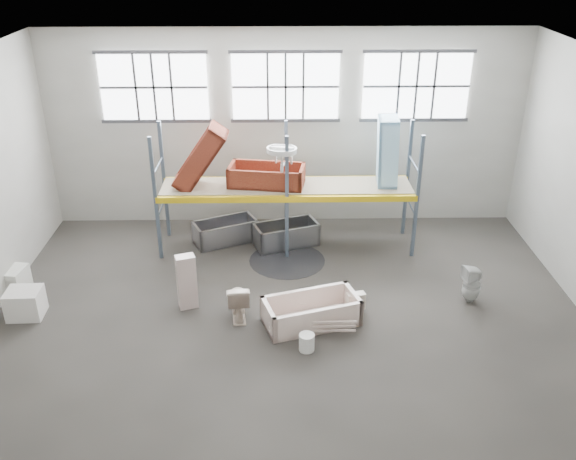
{
  "coord_description": "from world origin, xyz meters",
  "views": [
    {
      "loc": [
        -0.2,
        -10.08,
        7.14
      ],
      "look_at": [
        0.0,
        1.5,
        1.4
      ],
      "focal_mm": 38.51,
      "sensor_mm": 36.0,
      "label": 1
    }
  ],
  "objects_px": {
    "toilet_beige": "(238,300)",
    "rust_tub_flat": "(266,176)",
    "bucket": "(307,342)",
    "carton_near": "(25,303)",
    "steel_tub_left": "(225,231)",
    "steel_tub_right": "(286,234)",
    "blue_tub_upright": "(388,151)",
    "toilet_white": "(472,284)",
    "bathtub_beige": "(311,311)",
    "cistern_tall": "(187,282)"
  },
  "relations": [
    {
      "from": "blue_tub_upright",
      "to": "bucket",
      "type": "bearing_deg",
      "value": -115.44
    },
    {
      "from": "bucket",
      "to": "carton_near",
      "type": "bearing_deg",
      "value": 167.63
    },
    {
      "from": "cistern_tall",
      "to": "toilet_white",
      "type": "height_order",
      "value": "cistern_tall"
    },
    {
      "from": "steel_tub_right",
      "to": "blue_tub_upright",
      "type": "xyz_separation_m",
      "value": [
        2.37,
        0.06,
        2.11
      ]
    },
    {
      "from": "toilet_beige",
      "to": "steel_tub_left",
      "type": "xyz_separation_m",
      "value": [
        -0.5,
        3.35,
        -0.13
      ]
    },
    {
      "from": "toilet_beige",
      "to": "bucket",
      "type": "xyz_separation_m",
      "value": [
        1.33,
        -1.11,
        -0.23
      ]
    },
    {
      "from": "toilet_white",
      "to": "toilet_beige",
      "type": "bearing_deg",
      "value": -94.86
    },
    {
      "from": "toilet_white",
      "to": "carton_near",
      "type": "bearing_deg",
      "value": -98.41
    },
    {
      "from": "toilet_white",
      "to": "steel_tub_right",
      "type": "bearing_deg",
      "value": -135.35
    },
    {
      "from": "cistern_tall",
      "to": "rust_tub_flat",
      "type": "relative_size",
      "value": 0.67
    },
    {
      "from": "toilet_white",
      "to": "carton_near",
      "type": "height_order",
      "value": "toilet_white"
    },
    {
      "from": "blue_tub_upright",
      "to": "bucket",
      "type": "distance_m",
      "value": 5.27
    },
    {
      "from": "cistern_tall",
      "to": "steel_tub_right",
      "type": "bearing_deg",
      "value": 34.37
    },
    {
      "from": "toilet_white",
      "to": "bucket",
      "type": "bearing_deg",
      "value": -76.15
    },
    {
      "from": "toilet_white",
      "to": "steel_tub_left",
      "type": "bearing_deg",
      "value": -128.76
    },
    {
      "from": "toilet_white",
      "to": "carton_near",
      "type": "distance_m",
      "value": 9.16
    },
    {
      "from": "cistern_tall",
      "to": "bucket",
      "type": "xyz_separation_m",
      "value": [
        2.39,
        -1.51,
        -0.42
      ]
    },
    {
      "from": "toilet_beige",
      "to": "rust_tub_flat",
      "type": "height_order",
      "value": "rust_tub_flat"
    },
    {
      "from": "cistern_tall",
      "to": "carton_near",
      "type": "bearing_deg",
      "value": 166.41
    },
    {
      "from": "bathtub_beige",
      "to": "toilet_beige",
      "type": "relative_size",
      "value": 2.3
    },
    {
      "from": "steel_tub_left",
      "to": "rust_tub_flat",
      "type": "xyz_separation_m",
      "value": [
        1.05,
        -0.18,
        1.54
      ]
    },
    {
      "from": "cistern_tall",
      "to": "rust_tub_flat",
      "type": "xyz_separation_m",
      "value": [
        1.61,
        2.76,
        1.23
      ]
    },
    {
      "from": "toilet_beige",
      "to": "toilet_white",
      "type": "bearing_deg",
      "value": 179.54
    },
    {
      "from": "toilet_white",
      "to": "steel_tub_left",
      "type": "distance_m",
      "value": 6.06
    },
    {
      "from": "cistern_tall",
      "to": "steel_tub_left",
      "type": "distance_m",
      "value": 3.01
    },
    {
      "from": "steel_tub_left",
      "to": "blue_tub_upright",
      "type": "bearing_deg",
      "value": -2.13
    },
    {
      "from": "cistern_tall",
      "to": "blue_tub_upright",
      "type": "xyz_separation_m",
      "value": [
        4.44,
        2.8,
        1.8
      ]
    },
    {
      "from": "rust_tub_flat",
      "to": "steel_tub_right",
      "type": "bearing_deg",
      "value": -2.57
    },
    {
      "from": "steel_tub_left",
      "to": "bucket",
      "type": "bearing_deg",
      "value": -67.6
    },
    {
      "from": "steel_tub_left",
      "to": "bucket",
      "type": "distance_m",
      "value": 4.82
    },
    {
      "from": "bucket",
      "to": "carton_near",
      "type": "xyz_separation_m",
      "value": [
        -5.63,
        1.24,
        0.12
      ]
    },
    {
      "from": "steel_tub_left",
      "to": "cistern_tall",
      "type": "bearing_deg",
      "value": -100.72
    },
    {
      "from": "rust_tub_flat",
      "to": "blue_tub_upright",
      "type": "height_order",
      "value": "blue_tub_upright"
    },
    {
      "from": "toilet_beige",
      "to": "bucket",
      "type": "bearing_deg",
      "value": 133.88
    },
    {
      "from": "toilet_white",
      "to": "steel_tub_left",
      "type": "height_order",
      "value": "toilet_white"
    },
    {
      "from": "toilet_beige",
      "to": "rust_tub_flat",
      "type": "bearing_deg",
      "value": -106.24
    },
    {
      "from": "steel_tub_right",
      "to": "blue_tub_upright",
      "type": "relative_size",
      "value": 0.95
    },
    {
      "from": "toilet_beige",
      "to": "toilet_white",
      "type": "height_order",
      "value": "toilet_white"
    },
    {
      "from": "cistern_tall",
      "to": "blue_tub_upright",
      "type": "bearing_deg",
      "value": 13.68
    },
    {
      "from": "cistern_tall",
      "to": "bathtub_beige",
      "type": "bearing_deg",
      "value": -32.61
    },
    {
      "from": "cistern_tall",
      "to": "steel_tub_right",
      "type": "height_order",
      "value": "cistern_tall"
    },
    {
      "from": "cistern_tall",
      "to": "steel_tub_right",
      "type": "relative_size",
      "value": 0.77
    },
    {
      "from": "toilet_beige",
      "to": "steel_tub_left",
      "type": "relative_size",
      "value": 0.53
    },
    {
      "from": "steel_tub_right",
      "to": "bucket",
      "type": "xyz_separation_m",
      "value": [
        0.32,
        -4.25,
        -0.11
      ]
    },
    {
      "from": "bathtub_beige",
      "to": "carton_near",
      "type": "height_order",
      "value": "carton_near"
    },
    {
      "from": "bucket",
      "to": "steel_tub_right",
      "type": "bearing_deg",
      "value": 94.28
    },
    {
      "from": "cistern_tall",
      "to": "blue_tub_upright",
      "type": "relative_size",
      "value": 0.74
    },
    {
      "from": "toilet_white",
      "to": "cistern_tall",
      "type": "bearing_deg",
      "value": -99.82
    },
    {
      "from": "toilet_white",
      "to": "rust_tub_flat",
      "type": "height_order",
      "value": "rust_tub_flat"
    },
    {
      "from": "steel_tub_left",
      "to": "rust_tub_flat",
      "type": "bearing_deg",
      "value": -9.71
    }
  ]
}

